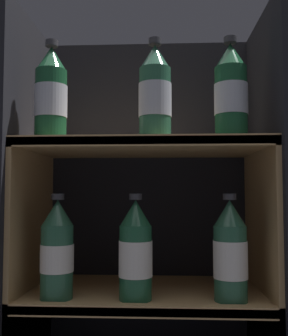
{
  "coord_description": "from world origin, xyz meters",
  "views": [
    {
      "loc": [
        0.05,
        -0.83,
        0.43
      ],
      "look_at": [
        0.0,
        0.11,
        0.49
      ],
      "focal_mm": 42.0,
      "sensor_mm": 36.0,
      "label": 1
    }
  ],
  "objects_px": {
    "bottle_upper_front_0": "(51,96)",
    "bottle_lower_front_2": "(230,253)",
    "bottle_upper_front_1": "(155,94)",
    "bottle_upper_front_2": "(231,93)",
    "bottle_lower_front_1": "(136,252)",
    "bottle_lower_front_0": "(57,251)"
  },
  "relations": [
    {
      "from": "bottle_upper_front_0",
      "to": "bottle_upper_front_2",
      "type": "xyz_separation_m",
      "value": [
        0.42,
        0.0,
        0.0
      ]
    },
    {
      "from": "bottle_upper_front_1",
      "to": "bottle_upper_front_2",
      "type": "height_order",
      "value": "same"
    },
    {
      "from": "bottle_lower_front_0",
      "to": "bottle_lower_front_2",
      "type": "xyz_separation_m",
      "value": [
        0.39,
        0.0,
        -0.0
      ]
    },
    {
      "from": "bottle_upper_front_0",
      "to": "bottle_upper_front_1",
      "type": "height_order",
      "value": "same"
    },
    {
      "from": "bottle_upper_front_0",
      "to": "bottle_lower_front_2",
      "type": "distance_m",
      "value": 0.54
    },
    {
      "from": "bottle_lower_front_1",
      "to": "bottle_lower_front_2",
      "type": "distance_m",
      "value": 0.21
    },
    {
      "from": "bottle_lower_front_2",
      "to": "bottle_lower_front_1",
      "type": "bearing_deg",
      "value": 180.0
    },
    {
      "from": "bottle_lower_front_1",
      "to": "bottle_upper_front_2",
      "type": "bearing_deg",
      "value": 0.0
    },
    {
      "from": "bottle_upper_front_1",
      "to": "bottle_lower_front_1",
      "type": "bearing_deg",
      "value": 180.0
    },
    {
      "from": "bottle_upper_front_1",
      "to": "bottle_upper_front_2",
      "type": "distance_m",
      "value": 0.17
    },
    {
      "from": "bottle_upper_front_2",
      "to": "bottle_lower_front_1",
      "type": "distance_m",
      "value": 0.42
    },
    {
      "from": "bottle_lower_front_1",
      "to": "bottle_lower_front_2",
      "type": "bearing_deg",
      "value": 0.0
    },
    {
      "from": "bottle_lower_front_1",
      "to": "bottle_lower_front_2",
      "type": "relative_size",
      "value": 1.0
    },
    {
      "from": "bottle_lower_front_0",
      "to": "bottle_lower_front_2",
      "type": "height_order",
      "value": "same"
    },
    {
      "from": "bottle_lower_front_2",
      "to": "bottle_lower_front_0",
      "type": "bearing_deg",
      "value": 180.0
    },
    {
      "from": "bottle_upper_front_2",
      "to": "bottle_lower_front_2",
      "type": "relative_size",
      "value": 1.0
    },
    {
      "from": "bottle_upper_front_2",
      "to": "bottle_upper_front_1",
      "type": "bearing_deg",
      "value": 180.0
    },
    {
      "from": "bottle_upper_front_0",
      "to": "bottle_lower_front_0",
      "type": "height_order",
      "value": "bottle_upper_front_0"
    },
    {
      "from": "bottle_lower_front_1",
      "to": "bottle_lower_front_2",
      "type": "xyz_separation_m",
      "value": [
        0.21,
        0.0,
        -0.0
      ]
    },
    {
      "from": "bottle_lower_front_1",
      "to": "bottle_upper_front_1",
      "type": "bearing_deg",
      "value": 0.0
    },
    {
      "from": "bottle_upper_front_2",
      "to": "bottle_lower_front_1",
      "type": "height_order",
      "value": "bottle_upper_front_2"
    },
    {
      "from": "bottle_upper_front_0",
      "to": "bottle_lower_front_1",
      "type": "xyz_separation_m",
      "value": [
        0.2,
        0.0,
        -0.36
      ]
    }
  ]
}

